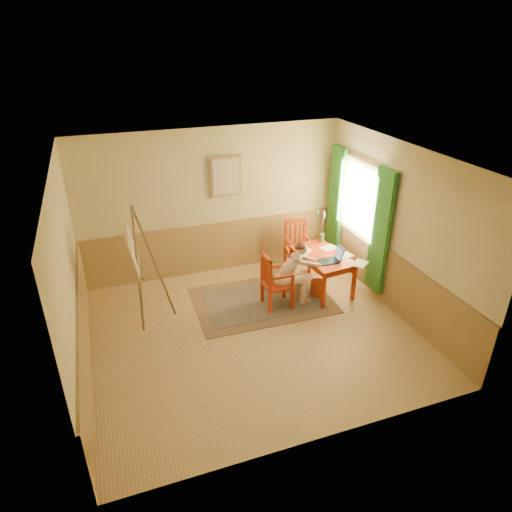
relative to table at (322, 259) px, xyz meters
name	(u,v)px	position (x,y,z in m)	size (l,w,h in m)	color
room	(253,253)	(-1.61, -0.81, 0.77)	(5.04, 4.54, 2.84)	tan
wainscot	(237,281)	(-1.61, -0.02, -0.13)	(5.00, 4.50, 1.00)	#A8834D
window	(358,211)	(0.81, 0.29, 0.71)	(0.12, 2.01, 2.20)	white
wall_portrait	(226,176)	(-1.36, 1.39, 1.27)	(0.60, 0.05, 0.76)	#A18252
rug	(263,300)	(-1.14, 0.00, -0.62)	(2.45, 1.67, 0.02)	#8C7251
table	(322,259)	(0.00, 0.00, 0.00)	(0.85, 1.27, 0.72)	#BD320A
chair_left	(275,281)	(-1.01, -0.24, -0.13)	(0.47, 0.45, 1.00)	#BD320A
chair_back	(297,246)	(-0.08, 0.91, -0.13)	(0.50, 0.52, 1.00)	#BD320A
figure	(293,271)	(-0.69, -0.24, 0.00)	(0.85, 0.37, 1.15)	beige
laptop	(332,258)	(0.04, -0.27, 0.14)	(0.41, 0.24, 0.25)	#1E2338
papers	(334,254)	(0.19, -0.06, 0.09)	(1.07, 1.11, 0.00)	white
vase	(322,228)	(0.23, 0.53, 0.37)	(0.20, 0.30, 0.60)	#3F724C
wastebasket	(318,288)	(-0.14, -0.17, -0.49)	(0.27, 0.27, 0.29)	#BE4A24
easel	(135,255)	(-3.20, 0.15, 0.56)	(0.70, 0.90, 2.01)	brown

